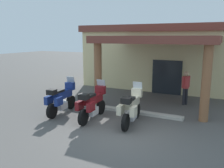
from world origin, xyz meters
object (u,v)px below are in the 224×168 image
motorcycle_maroon (92,104)px  motorcycle_cream (131,108)px  motorcycle_blue (61,99)px  motel_building (177,55)px  pedestrian (186,85)px

motorcycle_maroon → motorcycle_cream: 1.72m
motorcycle_blue → motorcycle_cream: 3.41m
motel_building → motorcycle_cream: 8.87m
pedestrian → motorcycle_cream: bearing=105.5°
motorcycle_blue → motorcycle_maroon: 1.71m
motorcycle_blue → pedestrian: (4.90, 3.97, 0.33)m
motorcycle_blue → motorcycle_maroon: (1.70, -0.10, 0.00)m
motorcycle_maroon → pedestrian: pedestrian is taller
motel_building → pedestrian: size_ratio=7.15×
motel_building → motorcycle_maroon: 9.25m
motel_building → motorcycle_maroon: size_ratio=5.71×
motorcycle_blue → pedestrian: size_ratio=1.25×
motel_building → motorcycle_maroon: bearing=-101.3°
motel_building → motorcycle_cream: size_ratio=5.71×
motorcycle_maroon → motel_building: bearing=-13.1°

